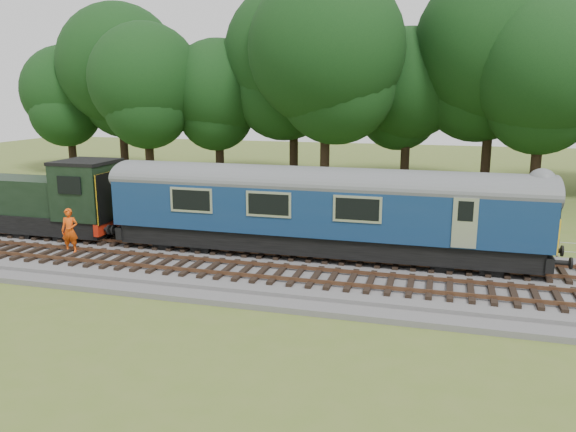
% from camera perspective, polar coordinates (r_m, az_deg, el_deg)
% --- Properties ---
extents(ground, '(120.00, 120.00, 0.00)m').
position_cam_1_polar(ground, '(22.56, 7.11, -6.19)').
color(ground, '#556B27').
rests_on(ground, ground).
extents(ballast, '(70.00, 7.00, 0.35)m').
position_cam_1_polar(ballast, '(22.51, 7.12, -5.77)').
color(ballast, '#4C4C4F').
rests_on(ballast, ground).
extents(track_north, '(67.20, 2.40, 0.21)m').
position_cam_1_polar(track_north, '(23.76, 7.64, -4.19)').
color(track_north, black).
rests_on(track_north, ballast).
extents(track_south, '(67.20, 2.40, 0.21)m').
position_cam_1_polar(track_south, '(20.93, 6.48, -6.47)').
color(track_south, black).
rests_on(track_south, ballast).
extents(fence, '(64.00, 0.12, 1.00)m').
position_cam_1_polar(fence, '(26.83, 8.56, -3.20)').
color(fence, '#6B6054').
rests_on(fence, ground).
extents(tree_line, '(70.00, 8.00, 18.00)m').
position_cam_1_polar(tree_line, '(43.88, 11.44, 2.79)').
color(tree_line, black).
rests_on(tree_line, ground).
extents(dmu_railcar, '(18.05, 2.86, 3.88)m').
position_cam_1_polar(dmu_railcar, '(23.55, 3.25, 1.24)').
color(dmu_railcar, black).
rests_on(dmu_railcar, ground).
extents(shunter_loco, '(8.92, 2.60, 3.38)m').
position_cam_1_polar(shunter_loco, '(29.87, -23.86, 1.35)').
color(shunter_loco, black).
rests_on(shunter_loco, ground).
extents(worker, '(0.81, 0.64, 1.95)m').
position_cam_1_polar(worker, '(26.06, -21.29, -1.39)').
color(worker, '#E1470B').
rests_on(worker, ballast).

